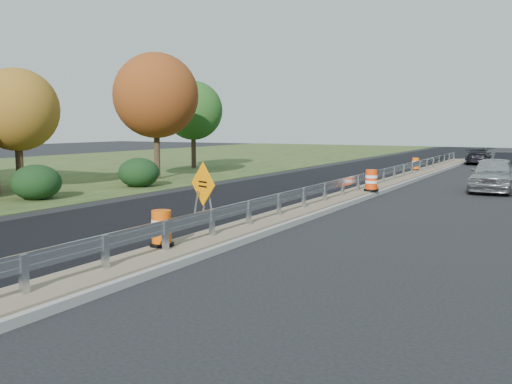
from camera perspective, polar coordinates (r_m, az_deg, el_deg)
The scene contains 17 objects.
ground at distance 18.77m, azimuth 2.30°, elevation -3.02°, with size 140.00×140.00×0.00m, color black.
grass_verge_near at distance 41.90m, azimuth -21.66°, elevation 1.92°, with size 30.00×120.00×0.03m, color #2E3F1B.
milled_overlay at distance 29.59m, azimuth 3.32°, elevation 0.57°, with size 7.20×120.00×0.01m, color black.
median at distance 26.09m, azimuth 10.17°, elevation -0.13°, with size 1.60×55.00×0.23m.
guardrail at distance 26.97m, azimuth 10.88°, elevation 1.40°, with size 0.10×46.15×0.72m.
hedge_mid at distance 25.89m, azimuth -21.11°, elevation 0.92°, with size 2.09×2.09×1.52m, color black.
hedge_north at distance 29.76m, azimuth -11.63°, elevation 1.93°, with size 2.09×2.09×1.52m, color black.
tree_near_yellow at distance 29.76m, azimuth -22.79°, elevation 7.57°, with size 3.96×3.96×5.88m.
tree_near_red at distance 34.06m, azimuth -9.98°, elevation 9.47°, with size 4.95×4.95×7.35m.
tree_near_back at distance 42.23m, azimuth -6.31°, elevation 8.09°, with size 4.29×4.29×6.37m.
caution_sign at distance 18.77m, azimuth -5.29°, elevation -1.49°, with size 1.31×0.62×1.97m.
barrel_median_near at distance 14.12m, azimuth -9.43°, elevation -3.66°, with size 0.60×0.60×0.88m.
barrel_median_mid at distance 26.02m, azimuth 11.46°, elevation 1.11°, with size 0.65×0.65×0.96m.
barrel_median_far at distance 38.85m, azimuth 15.67°, elevation 2.70°, with size 0.55×0.55×0.80m.
car_silver at distance 29.53m, azimuth 22.66°, elevation 1.65°, with size 1.95×4.85×1.65m, color #A6A6AA.
car_dark_mid at distance 38.67m, azimuth 23.89°, elevation 2.54°, with size 1.56×4.49×1.48m, color black.
car_dark_far at distance 49.85m, azimuth 21.37°, elevation 3.36°, with size 1.83×4.49×1.30m, color black.
Camera 1 is at (8.25, -16.56, 3.17)m, focal length 40.00 mm.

